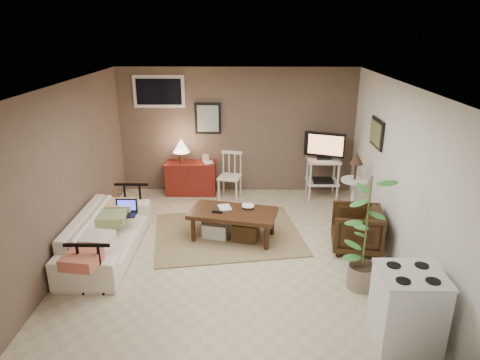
{
  "coord_description": "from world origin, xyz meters",
  "views": [
    {
      "loc": [
        0.2,
        -5.52,
        3.09
      ],
      "look_at": [
        0.09,
        0.35,
        0.98
      ],
      "focal_mm": 32.0,
      "sensor_mm": 36.0,
      "label": 1
    }
  ],
  "objects_px": {
    "sofa": "(106,228)",
    "red_console": "(190,175)",
    "spindle_chair": "(230,177)",
    "armchair": "(356,227)",
    "tv_stand": "(323,164)",
    "side_table": "(355,178)",
    "stove": "(407,308)",
    "potted_plant": "(366,229)",
    "coffee_table": "(233,223)"
  },
  "relations": [
    {
      "from": "sofa",
      "to": "red_console",
      "type": "relative_size",
      "value": 1.88
    },
    {
      "from": "spindle_chair",
      "to": "armchair",
      "type": "distance_m",
      "value": 2.76
    },
    {
      "from": "tv_stand",
      "to": "side_table",
      "type": "distance_m",
      "value": 1.05
    },
    {
      "from": "red_console",
      "to": "stove",
      "type": "xyz_separation_m",
      "value": [
        2.73,
        -4.15,
        0.03
      ]
    },
    {
      "from": "red_console",
      "to": "stove",
      "type": "relative_size",
      "value": 1.33
    },
    {
      "from": "red_console",
      "to": "side_table",
      "type": "xyz_separation_m",
      "value": [
        2.88,
        -1.12,
        0.35
      ]
    },
    {
      "from": "red_console",
      "to": "spindle_chair",
      "type": "relative_size",
      "value": 1.26
    },
    {
      "from": "potted_plant",
      "to": "side_table",
      "type": "bearing_deg",
      "value": 80.31
    },
    {
      "from": "spindle_chair",
      "to": "stove",
      "type": "distance_m",
      "value": 4.41
    },
    {
      "from": "red_console",
      "to": "spindle_chair",
      "type": "xyz_separation_m",
      "value": [
        0.78,
        -0.2,
        0.03
      ]
    },
    {
      "from": "spindle_chair",
      "to": "tv_stand",
      "type": "bearing_deg",
      "value": 2.24
    },
    {
      "from": "tv_stand",
      "to": "potted_plant",
      "type": "xyz_separation_m",
      "value": [
        -0.0,
        -3.04,
        0.14
      ]
    },
    {
      "from": "tv_stand",
      "to": "sofa",
      "type": "bearing_deg",
      "value": -146.84
    },
    {
      "from": "side_table",
      "to": "potted_plant",
      "type": "distance_m",
      "value": 2.08
    },
    {
      "from": "coffee_table",
      "to": "sofa",
      "type": "distance_m",
      "value": 1.85
    },
    {
      "from": "sofa",
      "to": "armchair",
      "type": "relative_size",
      "value": 2.96
    },
    {
      "from": "red_console",
      "to": "spindle_chair",
      "type": "distance_m",
      "value": 0.8
    },
    {
      "from": "armchair",
      "to": "spindle_chair",
      "type": "bearing_deg",
      "value": -127.81
    },
    {
      "from": "spindle_chair",
      "to": "tv_stand",
      "type": "relative_size",
      "value": 0.7
    },
    {
      "from": "tv_stand",
      "to": "side_table",
      "type": "height_order",
      "value": "tv_stand"
    },
    {
      "from": "tv_stand",
      "to": "armchair",
      "type": "height_order",
      "value": "tv_stand"
    },
    {
      "from": "spindle_chair",
      "to": "potted_plant",
      "type": "bearing_deg",
      "value": -59.41
    },
    {
      "from": "spindle_chair",
      "to": "armchair",
      "type": "height_order",
      "value": "spindle_chair"
    },
    {
      "from": "coffee_table",
      "to": "red_console",
      "type": "relative_size",
      "value": 1.27
    },
    {
      "from": "coffee_table",
      "to": "armchair",
      "type": "distance_m",
      "value": 1.83
    },
    {
      "from": "stove",
      "to": "spindle_chair",
      "type": "bearing_deg",
      "value": 116.28
    },
    {
      "from": "potted_plant",
      "to": "stove",
      "type": "relative_size",
      "value": 1.83
    },
    {
      "from": "coffee_table",
      "to": "side_table",
      "type": "bearing_deg",
      "value": 21.18
    },
    {
      "from": "side_table",
      "to": "potted_plant",
      "type": "height_order",
      "value": "potted_plant"
    },
    {
      "from": "red_console",
      "to": "stove",
      "type": "bearing_deg",
      "value": -56.69
    },
    {
      "from": "side_table",
      "to": "tv_stand",
      "type": "bearing_deg",
      "value": 109.39
    },
    {
      "from": "coffee_table",
      "to": "stove",
      "type": "xyz_separation_m",
      "value": [
        1.84,
        -2.26,
        0.14
      ]
    },
    {
      "from": "spindle_chair",
      "to": "armchair",
      "type": "xyz_separation_m",
      "value": [
        1.91,
        -1.98,
        -0.06
      ]
    },
    {
      "from": "armchair",
      "to": "coffee_table",
      "type": "bearing_deg",
      "value": -90.87
    },
    {
      "from": "red_console",
      "to": "armchair",
      "type": "bearing_deg",
      "value": -39.06
    },
    {
      "from": "tv_stand",
      "to": "potted_plant",
      "type": "distance_m",
      "value": 3.04
    },
    {
      "from": "sofa",
      "to": "spindle_chair",
      "type": "bearing_deg",
      "value": -37.62
    },
    {
      "from": "red_console",
      "to": "potted_plant",
      "type": "xyz_separation_m",
      "value": [
        2.53,
        -3.17,
        0.42
      ]
    },
    {
      "from": "red_console",
      "to": "armchair",
      "type": "xyz_separation_m",
      "value": [
        2.69,
        -2.19,
        -0.03
      ]
    },
    {
      "from": "spindle_chair",
      "to": "armchair",
      "type": "bearing_deg",
      "value": -46.02
    },
    {
      "from": "spindle_chair",
      "to": "side_table",
      "type": "bearing_deg",
      "value": -23.67
    },
    {
      "from": "armchair",
      "to": "potted_plant",
      "type": "xyz_separation_m",
      "value": [
        -0.16,
        -0.98,
        0.45
      ]
    },
    {
      "from": "tv_stand",
      "to": "armchair",
      "type": "relative_size",
      "value": 1.79
    },
    {
      "from": "spindle_chair",
      "to": "side_table",
      "type": "distance_m",
      "value": 2.32
    },
    {
      "from": "red_console",
      "to": "stove",
      "type": "distance_m",
      "value": 4.97
    },
    {
      "from": "side_table",
      "to": "stove",
      "type": "distance_m",
      "value": 3.05
    },
    {
      "from": "potted_plant",
      "to": "tv_stand",
      "type": "bearing_deg",
      "value": 89.99
    },
    {
      "from": "sofa",
      "to": "tv_stand",
      "type": "xyz_separation_m",
      "value": [
        3.43,
        2.24,
        0.26
      ]
    },
    {
      "from": "armchair",
      "to": "tv_stand",
      "type": "bearing_deg",
      "value": -167.34
    },
    {
      "from": "coffee_table",
      "to": "armchair",
      "type": "xyz_separation_m",
      "value": [
        1.81,
        -0.29,
        0.08
      ]
    }
  ]
}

